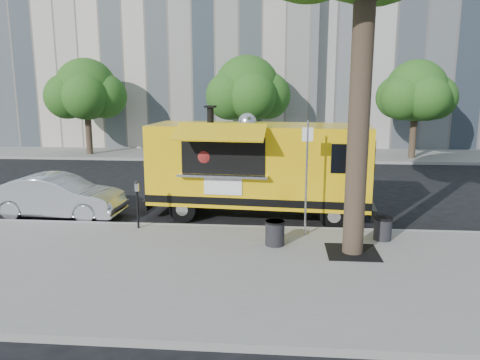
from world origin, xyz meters
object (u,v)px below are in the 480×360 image
object	(u,v)px
trash_bin_right	(275,232)
far_tree_a	(86,90)
far_tree_c	(416,91)
sedan	(58,196)
sign_post	(307,171)
parking_meter	(137,199)
trash_bin_left	(383,228)
food_truck	(258,166)
far_tree_b	(247,89)

from	to	relation	value
trash_bin_right	far_tree_a	bearing A→B (deg)	126.17
far_tree_c	sedan	xyz separation A→B (m)	(-13.92, -12.40, -3.05)
sign_post	parking_meter	bearing A→B (deg)	177.48
trash_bin_left	far_tree_a	bearing A→B (deg)	133.79
trash_bin_right	trash_bin_left	bearing A→B (deg)	13.26
food_truck	sedan	world-z (taller)	food_truck
far_tree_c	sedan	size ratio (longest dim) A/B	1.29
far_tree_a	far_tree_c	xyz separation A→B (m)	(18.00, 0.10, -0.06)
parking_meter	sign_post	bearing A→B (deg)	-2.52
far_tree_b	far_tree_a	bearing A→B (deg)	-177.46
far_tree_b	sign_post	xyz separation A→B (m)	(2.55, -14.25, -1.98)
far_tree_c	trash_bin_left	xyz separation A→B (m)	(-4.50, -14.18, -3.26)
far_tree_a	sedan	size ratio (longest dim) A/B	1.33
parking_meter	trash_bin_left	size ratio (longest dim) A/B	2.29
far_tree_b	food_truck	distance (m)	12.39
far_tree_b	trash_bin_right	world-z (taller)	far_tree_b
far_tree_a	trash_bin_left	size ratio (longest dim) A/B	9.21
sign_post	trash_bin_right	bearing A→B (deg)	-131.63
far_tree_a	sedan	world-z (taller)	far_tree_a
far_tree_a	far_tree_c	bearing A→B (deg)	0.32
trash_bin_right	far_tree_c	bearing A→B (deg)	64.00
far_tree_a	sign_post	world-z (taller)	far_tree_a
parking_meter	far_tree_a	bearing A→B (deg)	117.15
far_tree_c	trash_bin_left	distance (m)	15.23
food_truck	sedan	distance (m)	6.22
parking_meter	sedan	distance (m)	3.24
food_truck	trash_bin_left	bearing A→B (deg)	-31.17
far_tree_a	far_tree_c	size ratio (longest dim) A/B	1.03
far_tree_b	sedan	xyz separation A→B (m)	(-4.92, -12.70, -3.17)
far_tree_a	sedan	bearing A→B (deg)	-71.66
far_tree_c	parking_meter	xyz separation A→B (m)	(-11.00, -13.75, -2.74)
far_tree_b	sedan	size ratio (longest dim) A/B	1.37
far_tree_c	parking_meter	bearing A→B (deg)	-128.66
sign_post	far_tree_b	bearing A→B (deg)	100.15
food_truck	trash_bin_left	world-z (taller)	food_truck
food_truck	trash_bin_right	world-z (taller)	food_truck
far_tree_b	food_truck	world-z (taller)	far_tree_b
sedan	far_tree_b	bearing A→B (deg)	-17.90
far_tree_a	far_tree_b	world-z (taller)	far_tree_b
sign_post	trash_bin_right	size ratio (longest dim) A/B	4.88
sign_post	trash_bin_right	xyz separation A→B (m)	(-0.78, -0.88, -1.37)
sign_post	trash_bin_right	world-z (taller)	sign_post
far_tree_b	trash_bin_left	bearing A→B (deg)	-72.74
sign_post	food_truck	world-z (taller)	food_truck
far_tree_b	parking_meter	xyz separation A→B (m)	(-2.00, -14.05, -2.85)
sedan	trash_bin_right	xyz separation A→B (m)	(6.69, -2.43, -0.19)
sedan	trash_bin_right	distance (m)	7.12
far_tree_c	sign_post	size ratio (longest dim) A/B	1.74
sign_post	trash_bin_left	xyz separation A→B (m)	(1.95, -0.23, -1.39)
sedan	trash_bin_right	world-z (taller)	sedan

